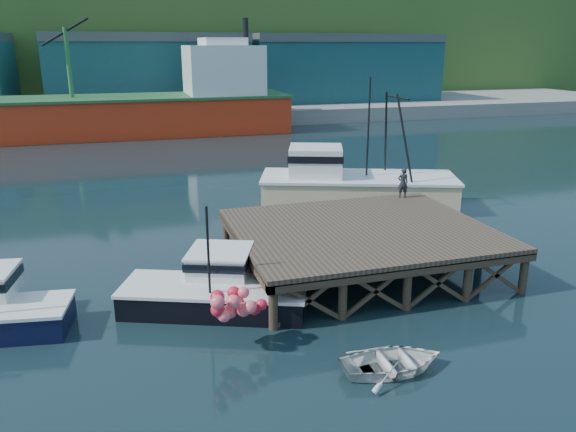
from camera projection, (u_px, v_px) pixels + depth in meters
name	position (u px, v px, depth m)	size (l,w,h in m)	color
ground	(250.00, 281.00, 25.99)	(300.00, 300.00, 0.00)	black
wharf	(363.00, 232.00, 26.80)	(12.00, 10.00, 2.62)	brown
far_quay	(149.00, 107.00, 89.75)	(160.00, 40.00, 2.00)	gray
warehouse_mid	(149.00, 73.00, 83.57)	(28.00, 16.00, 9.00)	#184C50
warehouse_right	(336.00, 71.00, 91.96)	(30.00, 16.00, 9.00)	#184C50
cargo_ship	(87.00, 109.00, 66.58)	(55.50, 10.00, 13.75)	red
hillside	(136.00, 43.00, 114.28)	(220.00, 50.00, 22.00)	#2D511E
boat_black	(216.00, 288.00, 23.24)	(8.06, 6.70, 4.68)	black
trawler	(354.00, 182.00, 37.22)	(13.60, 8.70, 8.58)	beige
dinghy	(393.00, 361.00, 18.74)	(2.50, 3.50, 0.73)	silver
dockworker	(403.00, 183.00, 31.96)	(0.62, 0.41, 1.70)	black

